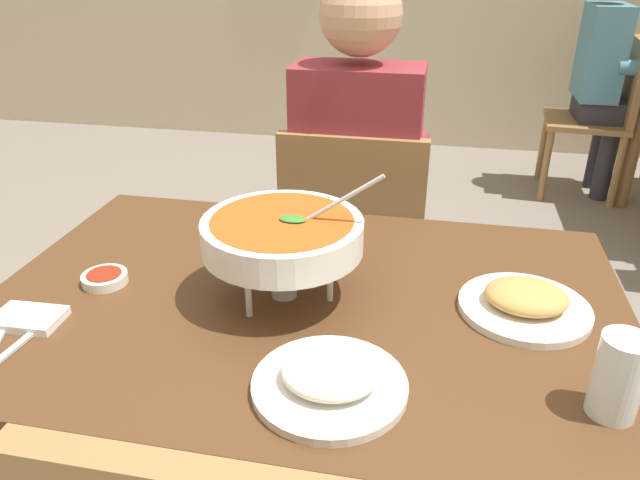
% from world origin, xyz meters
% --- Properties ---
extents(dining_table_main, '(1.22, 0.82, 0.75)m').
position_xyz_m(dining_table_main, '(0.00, 0.00, 0.64)').
color(dining_table_main, '#51331C').
rests_on(dining_table_main, ground_plane).
extents(chair_diner_main, '(0.44, 0.44, 0.90)m').
position_xyz_m(chair_diner_main, '(-0.00, 0.70, 0.51)').
color(chair_diner_main, olive).
rests_on(chair_diner_main, ground_plane).
extents(diner_main, '(0.40, 0.45, 1.31)m').
position_xyz_m(diner_main, '(0.00, 0.73, 0.75)').
color(diner_main, '#2D2D38').
rests_on(diner_main, ground_plane).
extents(curry_bowl, '(0.33, 0.30, 0.26)m').
position_xyz_m(curry_bowl, '(-0.04, -0.00, 0.88)').
color(curry_bowl, silver).
rests_on(curry_bowl, dining_table_main).
extents(rice_plate, '(0.24, 0.24, 0.06)m').
position_xyz_m(rice_plate, '(0.10, -0.25, 0.77)').
color(rice_plate, white).
rests_on(rice_plate, dining_table_main).
extents(appetizer_plate, '(0.24, 0.24, 0.06)m').
position_xyz_m(appetizer_plate, '(0.41, 0.03, 0.77)').
color(appetizer_plate, white).
rests_on(appetizer_plate, dining_table_main).
extents(sauce_dish, '(0.09, 0.09, 0.02)m').
position_xyz_m(sauce_dish, '(-0.40, -0.03, 0.77)').
color(sauce_dish, white).
rests_on(sauce_dish, dining_table_main).
extents(napkin_folded, '(0.12, 0.08, 0.02)m').
position_xyz_m(napkin_folded, '(-0.47, -0.18, 0.76)').
color(napkin_folded, white).
rests_on(napkin_folded, dining_table_main).
extents(fork_utensil, '(0.07, 0.16, 0.01)m').
position_xyz_m(fork_utensil, '(-0.49, -0.23, 0.76)').
color(fork_utensil, silver).
rests_on(fork_utensil, dining_table_main).
extents(spoon_utensil, '(0.03, 0.17, 0.01)m').
position_xyz_m(spoon_utensil, '(-0.44, -0.23, 0.76)').
color(spoon_utensil, silver).
rests_on(spoon_utensil, dining_table_main).
extents(drink_glass, '(0.07, 0.07, 0.13)m').
position_xyz_m(drink_glass, '(0.50, -0.22, 0.81)').
color(drink_glass, silver).
rests_on(drink_glass, dining_table_main).
extents(chair_bg_middle, '(0.47, 0.47, 0.90)m').
position_xyz_m(chair_bg_middle, '(1.15, 2.67, 0.51)').
color(chair_bg_middle, olive).
rests_on(chair_bg_middle, ground_plane).
extents(patron_bg_middle, '(0.45, 0.40, 1.31)m').
position_xyz_m(patron_bg_middle, '(1.11, 2.70, 0.75)').
color(patron_bg_middle, '#2D2D38').
rests_on(patron_bg_middle, ground_plane).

